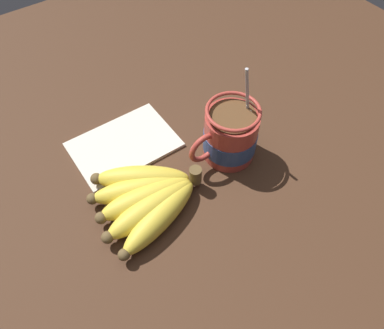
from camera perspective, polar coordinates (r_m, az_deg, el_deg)
table at (r=64.82cm, az=1.28°, el=-1.66°), size 131.54×131.54×3.90cm
coffee_mug at (r=61.98cm, az=5.91°, el=4.28°), size 12.81×8.97×17.54cm
banana_bunch at (r=57.99cm, az=-6.80°, el=-5.03°), size 18.13×17.28×4.46cm
napkin at (r=67.17cm, az=-10.33°, el=2.98°), size 17.81×12.55×0.60cm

